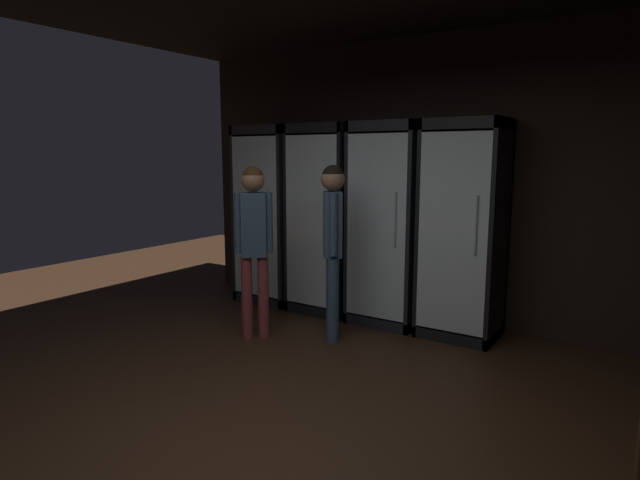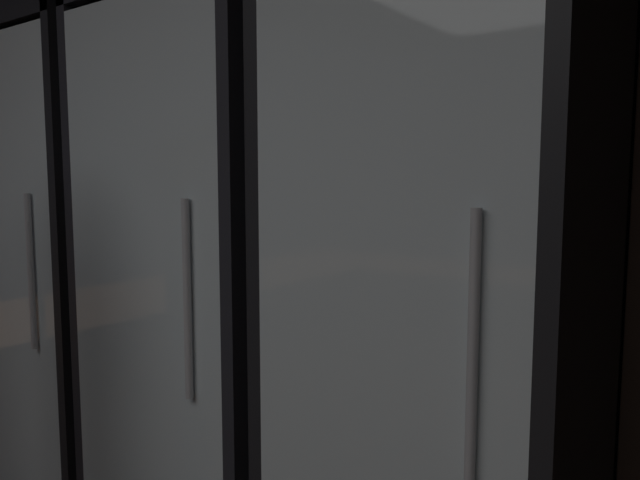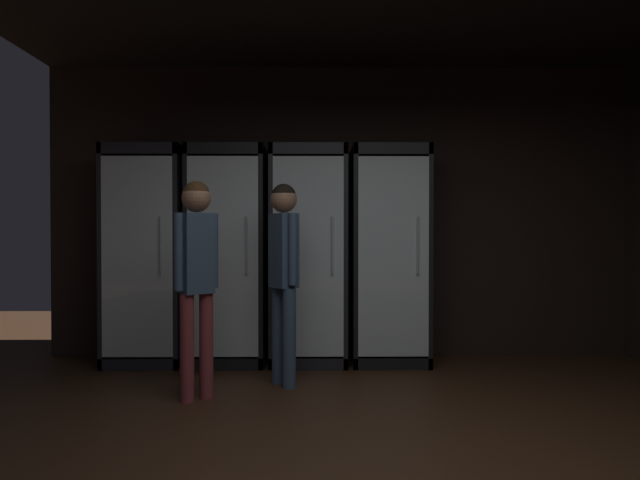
# 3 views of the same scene
# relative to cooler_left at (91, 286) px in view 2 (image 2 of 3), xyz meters

# --- Properties ---
(wall_back) EXTENTS (6.00, 0.06, 2.80)m
(wall_back) POSITION_rel_cooler_left_xyz_m (1.23, 0.29, 0.43)
(wall_back) COLOR black
(wall_back) RESTS_ON ground
(cooler_left) EXTENTS (0.69, 0.59, 1.98)m
(cooler_left) POSITION_rel_cooler_left_xyz_m (0.00, 0.00, 0.00)
(cooler_left) COLOR black
(cooler_left) RESTS_ON ground
(cooler_center) EXTENTS (0.69, 0.59, 1.98)m
(cooler_center) POSITION_rel_cooler_left_xyz_m (0.74, 0.00, -0.00)
(cooler_center) COLOR black
(cooler_center) RESTS_ON ground
(cooler_right) EXTENTS (0.69, 0.59, 1.98)m
(cooler_right) POSITION_rel_cooler_left_xyz_m (1.48, -0.00, -0.00)
(cooler_right) COLOR black
(cooler_right) RESTS_ON ground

